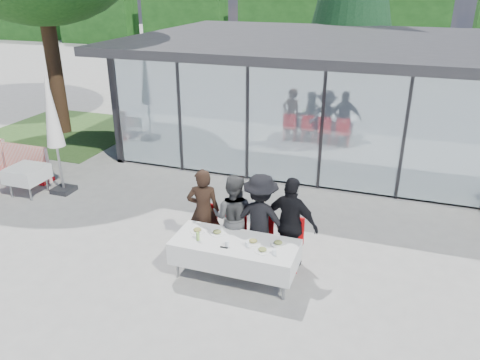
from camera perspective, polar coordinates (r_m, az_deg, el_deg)
name	(u,v)px	position (r m, az deg, el deg)	size (l,w,h in m)	color
ground	(227,263)	(9.20, -1.62, -10.10)	(90.00, 90.00, 0.00)	gray
pavilion	(377,80)	(15.62, 16.36, 11.65)	(14.80, 8.80, 3.44)	gray
treeline	(339,23)	(35.60, 11.98, 18.26)	(62.50, 2.00, 4.40)	#143D13
dining_table	(235,252)	(8.52, -0.63, -8.76)	(2.26, 0.96, 0.75)	silver
diner_a	(203,211)	(9.20, -4.47, -3.80)	(0.64, 0.64, 1.77)	black
diner_chair_a	(205,225)	(9.41, -4.25, -5.50)	(0.44, 0.44, 0.97)	red
diner_b	(233,217)	(9.00, -0.83, -4.51)	(0.84, 0.84, 1.73)	#464646
diner_chair_b	(234,230)	(9.21, -0.68, -6.12)	(0.44, 0.44, 0.97)	red
diner_c	(260,219)	(8.83, 2.49, -4.81)	(1.17, 1.17, 1.81)	black
diner_chair_c	(261,235)	(9.06, 2.57, -6.67)	(0.44, 0.44, 0.97)	red
diner_d	(291,224)	(8.70, 6.24, -5.34)	(1.07, 1.07, 1.82)	black
diner_chair_d	(291,240)	(8.94, 6.24, -7.25)	(0.44, 0.44, 0.97)	red
plate_a	(197,230)	(8.75, -5.22, -6.13)	(0.27, 0.27, 0.07)	white
plate_b	(217,232)	(8.66, -2.80, -6.40)	(0.27, 0.27, 0.07)	white
plate_c	(253,242)	(8.37, 1.61, -7.51)	(0.27, 0.27, 0.07)	white
plate_d	(278,243)	(8.35, 4.68, -7.67)	(0.27, 0.27, 0.07)	white
plate_extra	(262,250)	(8.14, 2.75, -8.52)	(0.27, 0.27, 0.07)	white
juice_bottle	(198,236)	(8.46, -5.16, -6.85)	(0.06, 0.06, 0.15)	#7FB149
drinking_glasses	(249,247)	(8.18, 1.13, -8.13)	(0.92, 0.17, 0.10)	silver
folded_eyeglasses	(224,247)	(8.24, -1.97, -8.21)	(0.14, 0.03, 0.01)	black
spare_table_left	(27,174)	(12.90, -24.55, 0.67)	(0.86, 0.86, 0.74)	silver
market_umbrella	(52,119)	(12.28, -21.92, 6.92)	(0.50, 0.50, 3.00)	black
grass_patch	(64,132)	(18.04, -20.62, 5.55)	(5.00, 5.00, 0.02)	#385926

